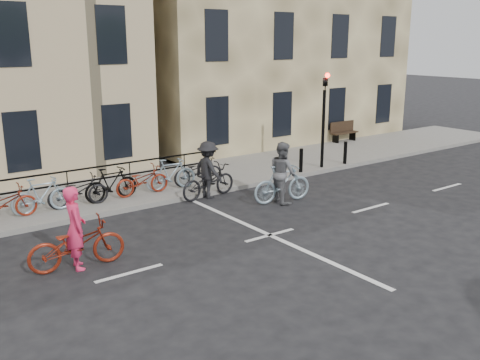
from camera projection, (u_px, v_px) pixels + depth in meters
ground at (270, 235)px, 14.06m from camera, size 120.00×120.00×0.00m
sidewalk at (45, 205)px, 16.43m from camera, size 46.00×4.00×0.15m
building_east at (247, 17)px, 27.79m from camera, size 14.00×10.00×12.00m
traffic_light at (324, 108)px, 20.37m from camera, size 0.18×0.30×3.90m
bollard_east at (301, 160)px, 20.08m from camera, size 0.14×0.14×0.90m
bollard_west at (345, 153)px, 21.46m from camera, size 0.14×0.14×0.90m
bench at (343, 131)px, 26.22m from camera, size 1.60×0.41×0.97m
parked_bikes at (77, 190)px, 15.93m from camera, size 10.40×1.23×1.05m
cyclist_pink at (76, 240)px, 11.90m from camera, size 2.21×1.02×1.90m
cyclist_grey at (282, 178)px, 16.77m from camera, size 2.07×1.05×1.94m
cyclist_dark at (208, 176)px, 17.27m from camera, size 2.15×1.27×1.86m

